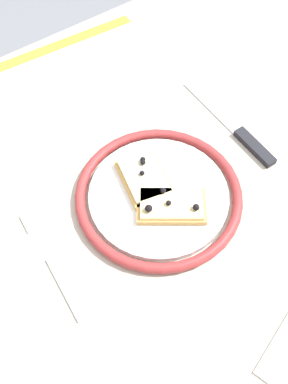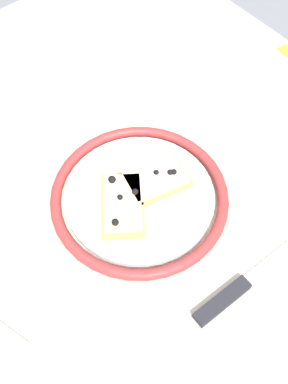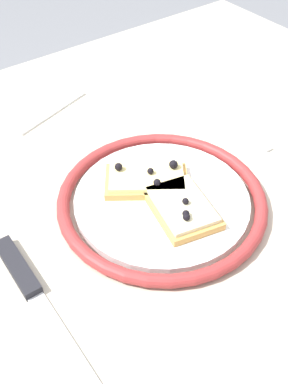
{
  "view_description": "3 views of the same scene",
  "coord_description": "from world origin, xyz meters",
  "px_view_note": "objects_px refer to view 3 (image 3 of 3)",
  "views": [
    {
      "loc": [
        -0.28,
        -0.3,
        1.34
      ],
      "look_at": [
        -0.06,
        0.01,
        0.73
      ],
      "focal_mm": 42.32,
      "sensor_mm": 36.0,
      "label": 1
    },
    {
      "loc": [
        0.25,
        -0.23,
        1.31
      ],
      "look_at": [
        -0.04,
        0.01,
        0.73
      ],
      "focal_mm": 43.28,
      "sensor_mm": 36.0,
      "label": 2
    },
    {
      "loc": [
        0.23,
        0.32,
        1.13
      ],
      "look_at": [
        -0.03,
        -0.02,
        0.72
      ],
      "focal_mm": 42.62,
      "sensor_mm": 36.0,
      "label": 3
    }
  ],
  "objects_px": {
    "plate": "(164,202)",
    "napkin": "(25,99)",
    "pizza_slice_far": "(147,179)",
    "fork": "(267,148)",
    "dining_table": "(136,256)",
    "knife": "(30,287)",
    "pizza_slice_near": "(182,207)"
  },
  "relations": [
    {
      "from": "plate",
      "to": "napkin",
      "type": "distance_m",
      "value": 0.34
    },
    {
      "from": "pizza_slice_far",
      "to": "dining_table",
      "type": "bearing_deg",
      "value": 38.05
    },
    {
      "from": "knife",
      "to": "pizza_slice_near",
      "type": "bearing_deg",
      "value": 175.17
    },
    {
      "from": "napkin",
      "to": "knife",
      "type": "bearing_deg",
      "value": 65.01
    },
    {
      "from": "dining_table",
      "to": "napkin",
      "type": "height_order",
      "value": "napkin"
    },
    {
      "from": "plate",
      "to": "pizza_slice_far",
      "type": "relative_size",
      "value": 2.18
    },
    {
      "from": "pizza_slice_far",
      "to": "fork",
      "type": "relative_size",
      "value": 0.62
    },
    {
      "from": "knife",
      "to": "fork",
      "type": "bearing_deg",
      "value": -177.64
    },
    {
      "from": "dining_table",
      "to": "pizza_slice_near",
      "type": "distance_m",
      "value": 0.11
    },
    {
      "from": "dining_table",
      "to": "plate",
      "type": "distance_m",
      "value": 0.1
    },
    {
      "from": "pizza_slice_near",
      "to": "pizza_slice_far",
      "type": "distance_m",
      "value": 0.07
    },
    {
      "from": "pizza_slice_far",
      "to": "knife",
      "type": "xyz_separation_m",
      "value": [
        0.2,
        0.05,
        -0.02
      ]
    },
    {
      "from": "fork",
      "to": "knife",
      "type": "bearing_deg",
      "value": 2.36
    },
    {
      "from": "pizza_slice_near",
      "to": "knife",
      "type": "bearing_deg",
      "value": -4.83
    },
    {
      "from": "pizza_slice_near",
      "to": "fork",
      "type": "distance_m",
      "value": 0.2
    },
    {
      "from": "pizza_slice_far",
      "to": "plate",
      "type": "bearing_deg",
      "value": 90.6
    },
    {
      "from": "plate",
      "to": "fork",
      "type": "bearing_deg",
      "value": -179.26
    },
    {
      "from": "pizza_slice_near",
      "to": "fork",
      "type": "height_order",
      "value": "pizza_slice_near"
    },
    {
      "from": "dining_table",
      "to": "pizza_slice_far",
      "type": "distance_m",
      "value": 0.11
    },
    {
      "from": "plate",
      "to": "knife",
      "type": "height_order",
      "value": "plate"
    },
    {
      "from": "dining_table",
      "to": "pizza_slice_near",
      "type": "height_order",
      "value": "pizza_slice_near"
    },
    {
      "from": "dining_table",
      "to": "knife",
      "type": "relative_size",
      "value": 4.88
    },
    {
      "from": "pizza_slice_far",
      "to": "knife",
      "type": "distance_m",
      "value": 0.2
    },
    {
      "from": "dining_table",
      "to": "knife",
      "type": "height_order",
      "value": "knife"
    },
    {
      "from": "plate",
      "to": "knife",
      "type": "bearing_deg",
      "value": 3.99
    },
    {
      "from": "plate",
      "to": "napkin",
      "type": "xyz_separation_m",
      "value": [
        0.03,
        -0.34,
        -0.01
      ]
    },
    {
      "from": "knife",
      "to": "fork",
      "type": "height_order",
      "value": "knife"
    },
    {
      "from": "pizza_slice_near",
      "to": "knife",
      "type": "relative_size",
      "value": 0.46
    },
    {
      "from": "plate",
      "to": "dining_table",
      "type": "bearing_deg",
      "value": -5.27
    },
    {
      "from": "plate",
      "to": "pizza_slice_far",
      "type": "bearing_deg",
      "value": -89.4
    },
    {
      "from": "pizza_slice_near",
      "to": "fork",
      "type": "bearing_deg",
      "value": -170.24
    },
    {
      "from": "fork",
      "to": "napkin",
      "type": "distance_m",
      "value": 0.41
    }
  ]
}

